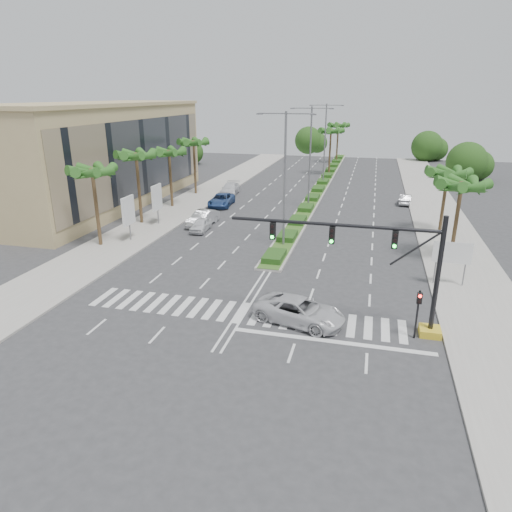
{
  "coord_description": "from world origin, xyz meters",
  "views": [
    {
      "loc": [
        7.5,
        -25.46,
        13.34
      ],
      "look_at": [
        0.29,
        2.69,
        3.0
      ],
      "focal_mm": 32.0,
      "sensor_mm": 36.0,
      "label": 1
    }
  ],
  "objects_px": {
    "car_parked_c": "(221,200)",
    "car_right": "(405,199)",
    "car_parked_b": "(203,218)",
    "car_parked_a": "(201,225)",
    "car_parked_d": "(230,189)",
    "car_crossing": "(300,311)"
  },
  "relations": [
    {
      "from": "car_parked_d",
      "to": "car_right",
      "type": "xyz_separation_m",
      "value": [
        23.6,
        -0.36,
        -0.13
      ]
    },
    {
      "from": "car_parked_b",
      "to": "car_parked_d",
      "type": "height_order",
      "value": "car_parked_b"
    },
    {
      "from": "car_parked_a",
      "to": "car_parked_d",
      "type": "height_order",
      "value": "car_parked_d"
    },
    {
      "from": "car_parked_a",
      "to": "car_parked_d",
      "type": "xyz_separation_m",
      "value": [
        -2.57,
        18.26,
        0.12
      ]
    },
    {
      "from": "car_parked_b",
      "to": "car_parked_d",
      "type": "bearing_deg",
      "value": 104.95
    },
    {
      "from": "car_parked_d",
      "to": "car_crossing",
      "type": "xyz_separation_m",
      "value": [
        15.63,
        -35.55,
        0.01
      ]
    },
    {
      "from": "car_crossing",
      "to": "car_parked_a",
      "type": "bearing_deg",
      "value": 52.91
    },
    {
      "from": "car_crossing",
      "to": "car_right",
      "type": "distance_m",
      "value": 36.08
    },
    {
      "from": "car_parked_b",
      "to": "car_crossing",
      "type": "distance_m",
      "value": 23.6
    },
    {
      "from": "car_parked_a",
      "to": "car_parked_b",
      "type": "xyz_separation_m",
      "value": [
        -0.54,
        2.0,
        0.14
      ]
    },
    {
      "from": "car_parked_b",
      "to": "car_parked_a",
      "type": "bearing_deg",
      "value": -67.18
    },
    {
      "from": "car_right",
      "to": "car_parked_c",
      "type": "bearing_deg",
      "value": 22.83
    },
    {
      "from": "car_parked_c",
      "to": "car_right",
      "type": "bearing_deg",
      "value": 12.17
    },
    {
      "from": "car_right",
      "to": "car_parked_b",
      "type": "bearing_deg",
      "value": 42.46
    },
    {
      "from": "car_parked_b",
      "to": "car_right",
      "type": "xyz_separation_m",
      "value": [
        21.57,
        15.9,
        -0.16
      ]
    },
    {
      "from": "car_crossing",
      "to": "car_right",
      "type": "height_order",
      "value": "car_crossing"
    },
    {
      "from": "car_parked_d",
      "to": "car_parked_c",
      "type": "bearing_deg",
      "value": -86.34
    },
    {
      "from": "car_parked_c",
      "to": "car_right",
      "type": "height_order",
      "value": "car_parked_c"
    },
    {
      "from": "car_parked_c",
      "to": "car_crossing",
      "type": "xyz_separation_m",
      "value": [
        14.54,
        -28.41,
        0.02
      ]
    },
    {
      "from": "car_parked_a",
      "to": "car_right",
      "type": "relative_size",
      "value": 0.99
    },
    {
      "from": "car_parked_c",
      "to": "car_parked_d",
      "type": "bearing_deg",
      "value": 94.06
    },
    {
      "from": "car_parked_c",
      "to": "car_crossing",
      "type": "distance_m",
      "value": 31.91
    }
  ]
}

